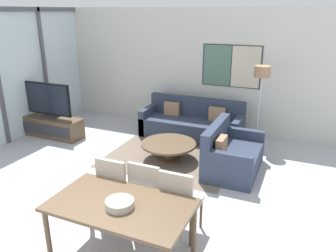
{
  "coord_description": "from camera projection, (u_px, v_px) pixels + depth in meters",
  "views": [
    {
      "loc": [
        2.43,
        -2.04,
        2.72
      ],
      "look_at": [
        0.43,
        2.55,
        0.95
      ],
      "focal_mm": 35.0,
      "sensor_mm": 36.0,
      "label": 1
    }
  ],
  "objects": [
    {
      "name": "television",
      "position": [
        48.0,
        100.0,
        7.25
      ],
      "size": [
        1.22,
        0.2,
        0.79
      ],
      "color": "#2D2D33",
      "rests_on": "tv_console"
    },
    {
      "name": "coffee_table",
      "position": [
        169.0,
        147.0,
        6.25
      ],
      "size": [
        1.05,
        1.05,
        0.34
      ],
      "color": "brown",
      "rests_on": "ground_plane"
    },
    {
      "name": "floor_lamp",
      "position": [
        261.0,
        79.0,
        6.54
      ],
      "size": [
        0.33,
        0.33,
        1.69
      ],
      "color": "#2D2D33",
      "rests_on": "ground_plane"
    },
    {
      "name": "area_rug",
      "position": [
        169.0,
        159.0,
        6.34
      ],
      "size": [
        2.41,
        1.78,
        0.01
      ],
      "color": "#706051",
      "rests_on": "ground_plane"
    },
    {
      "name": "dining_chair_left",
      "position": [
        117.0,
        185.0,
        4.34
      ],
      "size": [
        0.46,
        0.46,
        0.95
      ],
      "color": "#B2A899",
      "rests_on": "ground_plane"
    },
    {
      "name": "dining_table",
      "position": [
        121.0,
        209.0,
        3.59
      ],
      "size": [
        1.57,
        0.89,
        0.73
      ],
      "color": "brown",
      "rests_on": "ground_plane"
    },
    {
      "name": "dining_chair_centre",
      "position": [
        148.0,
        190.0,
        4.21
      ],
      "size": [
        0.46,
        0.46,
        0.95
      ],
      "color": "#B2A899",
      "rests_on": "ground_plane"
    },
    {
      "name": "sofa_main",
      "position": [
        192.0,
        125.0,
        7.42
      ],
      "size": [
        2.24,
        0.85,
        0.85
      ],
      "color": "#2D384C",
      "rests_on": "ground_plane"
    },
    {
      "name": "sofa_side",
      "position": [
        229.0,
        156.0,
        5.81
      ],
      "size": [
        0.85,
        1.35,
        0.85
      ],
      "rotation": [
        0.0,
        0.0,
        1.57
      ],
      "color": "#2D384C",
      "rests_on": "ground_plane"
    },
    {
      "name": "fruit_bowl",
      "position": [
        120.0,
        203.0,
        3.49
      ],
      "size": [
        0.31,
        0.31,
        0.08
      ],
      "color": "#B7B2A8",
      "rests_on": "dining_table"
    },
    {
      "name": "tv_console",
      "position": [
        51.0,
        127.0,
        7.46
      ],
      "size": [
        1.53,
        0.47,
        0.45
      ],
      "color": "brown",
      "rests_on": "ground_plane"
    },
    {
      "name": "dining_chair_right",
      "position": [
        179.0,
        199.0,
        4.0
      ],
      "size": [
        0.46,
        0.46,
        0.95
      ],
      "color": "#B2A899",
      "rests_on": "ground_plane"
    },
    {
      "name": "wall_back",
      "position": [
        198.0,
        70.0,
        7.66
      ],
      "size": [
        7.85,
        0.09,
        2.8
      ],
      "color": "silver",
      "rests_on": "ground_plane"
    }
  ]
}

